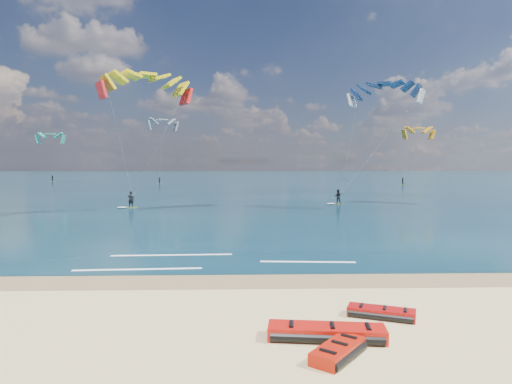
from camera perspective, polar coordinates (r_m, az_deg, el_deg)
The scene contains 10 objects.
ground at distance 55.63m, azimuth -4.46°, elevation -1.19°, with size 320.00×320.00×0.00m, color tan.
wet_sand_strip at distance 19.18m, azimuth -10.03°, elevation -10.96°, with size 320.00×2.40×0.01m, color brown.
sea at distance 119.47m, azimuth -2.94°, elevation 1.53°, with size 320.00×200.00×0.04m, color #092432.
packed_kite_left at distance 13.34m, azimuth 8.79°, elevation -17.71°, with size 3.44×1.20×0.44m, color red, non-canonical shape.
packed_kite_mid at distance 15.35m, azimuth 15.37°, elevation -14.88°, with size 2.23×0.97×0.35m, color #A90C0B, non-canonical shape.
packed_kite_right at distance 12.29m, azimuth 10.21°, elevation -19.67°, with size 1.98×1.04×0.38m, color #B71707, non-canonical shape.
kitesurfer_main at distance 46.01m, azimuth -14.50°, elevation 6.93°, with size 10.19×8.75×14.46m.
kitesurfer_far at distance 50.49m, azimuth 13.10°, elevation 6.55°, with size 10.15×7.94×14.26m.
shoreline_foam at distance 22.50m, azimuth -7.21°, elevation -8.61°, with size 13.06×3.61×0.01m.
distant_kites at distance 97.00m, azimuth -6.84°, elevation 4.51°, with size 85.14×18.64×13.32m.
Camera 1 is at (2.76, -15.34, 4.90)m, focal length 32.00 mm.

